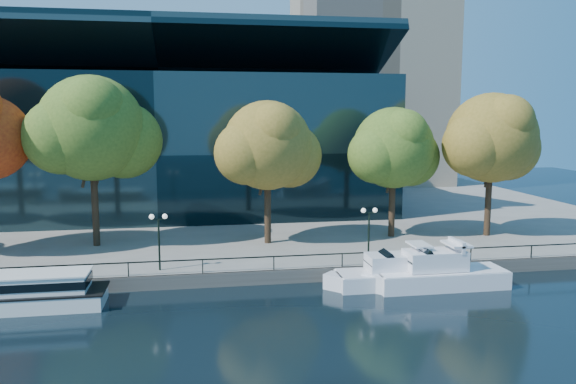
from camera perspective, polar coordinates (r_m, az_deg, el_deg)
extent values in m
plane|color=black|center=(37.04, -8.53, -10.99)|extent=(160.00, 160.00, 0.00)
cube|color=slate|center=(72.47, -9.13, -1.28)|extent=(90.00, 67.00, 1.00)
cube|color=#47443F|center=(39.79, -8.63, -8.90)|extent=(90.00, 0.25, 1.00)
cube|color=black|center=(39.59, -8.68, -6.80)|extent=(88.20, 0.08, 0.08)
cube|color=black|center=(39.72, -8.67, -7.50)|extent=(0.07, 0.07, 0.90)
cube|color=black|center=(67.27, -12.64, 4.36)|extent=(50.00, 24.00, 16.00)
cube|color=black|center=(63.40, -13.10, 12.74)|extent=(50.00, 17.14, 7.86)
cube|color=white|center=(38.95, -26.94, -8.38)|extent=(9.96, 2.54, 1.09)
cube|color=black|center=(38.94, -26.94, -8.31)|extent=(10.08, 2.60, 0.50)
cube|color=white|center=(38.80, -26.99, -7.53)|extent=(10.21, 2.67, 0.09)
cube|color=white|center=(40.51, 11.58, -8.61)|extent=(9.35, 2.67, 1.07)
cube|color=white|center=(39.11, 5.10, -9.08)|extent=(2.05, 2.05, 1.07)
cube|color=white|center=(40.36, 11.61, -7.86)|extent=(9.16, 2.62, 0.07)
cube|color=white|center=(40.03, 11.00, -7.01)|extent=(4.21, 2.00, 1.16)
cube|color=black|center=(39.60, 9.35, -7.00)|extent=(1.84, 1.92, 1.46)
cube|color=white|center=(40.40, 13.16, -5.70)|extent=(0.22, 2.08, 0.71)
cube|color=white|center=(40.32, 13.17, -5.21)|extent=(1.25, 2.08, 0.13)
cube|color=white|center=(40.80, 15.22, -8.51)|extent=(9.14, 2.84, 1.22)
cube|color=white|center=(39.15, 9.06, -9.02)|extent=(2.24, 2.24, 1.22)
cube|color=white|center=(40.63, 15.25, -7.65)|extent=(8.95, 2.79, 0.08)
cube|color=white|center=(40.25, 14.70, -6.69)|extent=(4.11, 2.13, 1.32)
cube|color=black|center=(39.76, 13.13, -6.66)|extent=(1.86, 2.05, 1.53)
cube|color=white|center=(40.68, 16.75, -5.21)|extent=(0.25, 2.22, 0.81)
cube|color=white|center=(40.66, 16.75, -5.07)|extent=(1.42, 2.22, 0.15)
cylinder|color=black|center=(49.34, -19.03, -0.71)|extent=(0.56, 0.56, 7.85)
cylinder|color=black|center=(49.11, -18.58, 2.90)|extent=(1.23, 1.87, 3.92)
cylinder|color=black|center=(48.79, -19.70, 2.49)|extent=(1.13, 1.28, 3.51)
sphere|color=#3D5A1C|center=(48.85, -19.35, 6.14)|extent=(8.64, 8.64, 8.64)
sphere|color=#3D5A1C|center=(49.83, -16.34, 5.05)|extent=(6.48, 6.48, 6.48)
sphere|color=#3D5A1C|center=(48.43, -22.01, 5.23)|extent=(6.05, 6.05, 6.05)
sphere|color=#3D5A1C|center=(47.06, -19.26, 7.93)|extent=(5.18, 5.18, 5.18)
cylinder|color=black|center=(47.74, -2.08, -1.26)|extent=(0.56, 0.56, 6.68)
cylinder|color=black|center=(47.66, -1.53, 1.91)|extent=(1.10, 1.64, 3.35)
cylinder|color=black|center=(47.07, -2.53, 1.54)|extent=(1.01, 1.14, 3.00)
sphere|color=brown|center=(47.20, -2.11, 4.75)|extent=(7.51, 7.51, 7.51)
sphere|color=brown|center=(48.68, 0.13, 3.75)|extent=(5.63, 5.63, 5.63)
sphere|color=brown|center=(46.28, -4.30, 3.98)|extent=(5.25, 5.25, 5.25)
sphere|color=brown|center=(45.71, -1.40, 6.30)|extent=(4.50, 4.50, 4.50)
cylinder|color=black|center=(51.18, 10.52, -0.93)|extent=(0.56, 0.56, 6.39)
cylinder|color=black|center=(51.22, 11.04, 1.89)|extent=(1.07, 1.59, 3.21)
cylinder|color=black|center=(50.47, 10.28, 1.56)|extent=(0.98, 1.10, 2.87)
sphere|color=#3D5A1C|center=(50.68, 10.66, 4.43)|extent=(7.18, 7.18, 7.18)
sphere|color=#3D5A1C|center=(52.45, 12.26, 3.52)|extent=(5.39, 5.39, 5.39)
sphere|color=#3D5A1C|center=(49.44, 8.97, 3.76)|extent=(5.03, 5.03, 5.03)
sphere|color=#3D5A1C|center=(49.40, 11.67, 5.78)|extent=(4.31, 4.31, 4.31)
cylinder|color=black|center=(53.79, 19.69, -0.47)|extent=(0.56, 0.56, 7.08)
cylinder|color=black|center=(53.90, 20.19, 2.51)|extent=(1.14, 1.72, 3.55)
cylinder|color=black|center=(53.04, 19.60, 2.18)|extent=(1.05, 1.19, 3.17)
sphere|color=brown|center=(53.32, 19.95, 5.19)|extent=(8.00, 8.00, 8.00)
sphere|color=brown|center=(55.51, 21.28, 4.18)|extent=(6.00, 6.00, 6.00)
sphere|color=brown|center=(51.68, 18.42, 4.52)|extent=(5.60, 5.60, 5.60)
sphere|color=brown|center=(52.10, 21.28, 6.62)|extent=(4.80, 4.80, 4.80)
cylinder|color=black|center=(40.68, -12.96, -5.28)|extent=(0.14, 0.14, 3.60)
cube|color=black|center=(40.30, -13.04, -2.72)|extent=(0.90, 0.06, 0.06)
sphere|color=white|center=(40.30, -13.69, -2.46)|extent=(0.36, 0.36, 0.36)
sphere|color=white|center=(40.24, -12.41, -2.43)|extent=(0.36, 0.36, 0.36)
cylinder|color=black|center=(42.59, 8.20, -4.57)|extent=(0.14, 0.14, 3.60)
cube|color=black|center=(42.23, 8.25, -2.12)|extent=(0.90, 0.06, 0.06)
sphere|color=white|center=(42.06, 7.67, -1.87)|extent=(0.36, 0.36, 0.36)
sphere|color=white|center=(42.33, 8.83, -1.83)|extent=(0.36, 0.36, 0.36)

